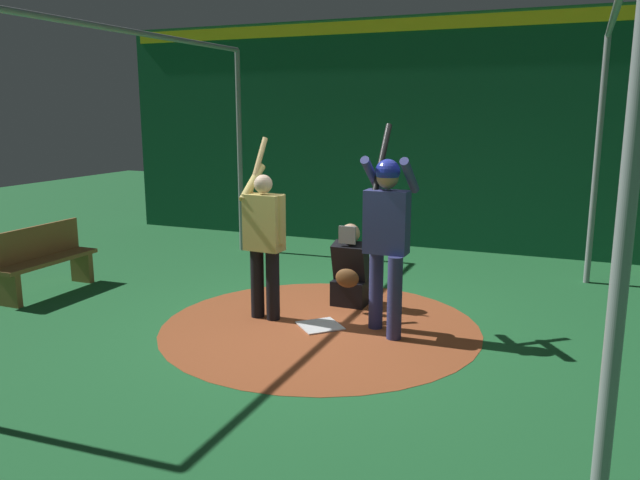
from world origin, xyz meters
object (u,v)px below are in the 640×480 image
Objects in this scene: batter at (387,229)px; bench at (43,260)px; home_plate at (320,326)px; visitor at (264,236)px; catcher at (351,273)px; baseball_0 at (355,295)px.

bench is at bearing -86.94° from batter.
home_plate is 0.21× the size of visitor.
home_plate is at bearing 92.30° from bench.
catcher reaches higher than baseball_0.
home_plate is 0.30× the size of bench.
visitor reaches higher than home_plate.
batter is (-0.09, 0.69, 1.09)m from home_plate.
visitor reaches higher than baseball_0.
visitor is at bearing -93.50° from home_plate.
bench is (0.19, -3.04, -0.50)m from visitor.
batter is 4.46m from bench.
baseball_0 is (-1.29, 3.71, -0.39)m from bench.
home_plate is at bearing 0.32° from baseball_0.
batter is 1.65m from baseball_0.
home_plate is 0.20× the size of batter.
home_plate is 1.29m from batter.
visitor is at bearing -88.13° from batter.
batter reaches higher than home_plate.
baseball_0 reaches higher than home_plate.
catcher is at bearing 105.00° from bench.
baseball_0 is (-0.28, -0.04, -0.35)m from catcher.
batter is 1.38m from visitor.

